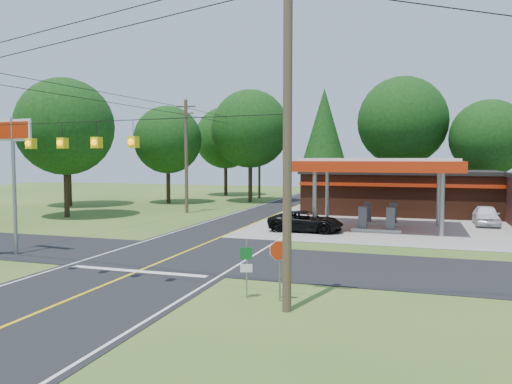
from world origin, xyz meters
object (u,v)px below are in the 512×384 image
(sedan_car, at_px, (486,216))
(big_stop_sign, at_px, (13,153))
(gas_canopy, at_px, (379,167))
(suv_car, at_px, (306,222))
(octagonal_stop_sign, at_px, (280,256))

(sedan_car, xyz_separation_m, big_stop_sign, (-24.33, -19.01, 4.46))
(gas_canopy, height_order, suv_car, gas_canopy)
(gas_canopy, distance_m, octagonal_stop_sign, 19.31)
(gas_canopy, distance_m, suv_car, 6.49)
(sedan_car, distance_m, big_stop_sign, 31.20)
(gas_canopy, relative_size, suv_car, 2.14)
(gas_canopy, bearing_deg, big_stop_sign, -138.56)
(gas_canopy, relative_size, octagonal_stop_sign, 4.93)
(gas_canopy, distance_m, sedan_car, 9.08)
(sedan_car, bearing_deg, gas_canopy, -149.86)
(big_stop_sign, bearing_deg, suv_car, 43.86)
(suv_car, bearing_deg, octagonal_stop_sign, -170.33)
(gas_canopy, height_order, octagonal_stop_sign, gas_canopy)
(gas_canopy, xyz_separation_m, big_stop_sign, (-17.00, -15.01, 0.91))
(suv_car, xyz_separation_m, octagonal_stop_sign, (2.50, -16.01, 0.90))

